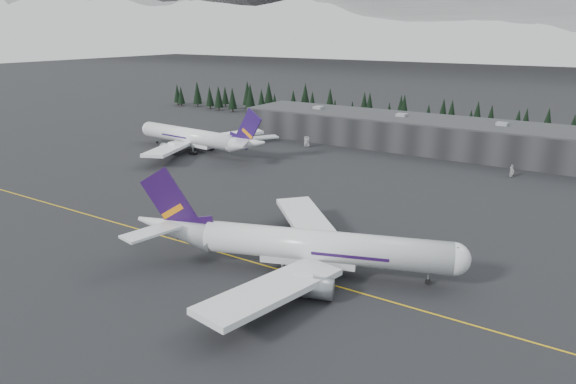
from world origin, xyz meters
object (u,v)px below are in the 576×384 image
Objects in this scene: terminal at (424,133)px; jet_parked at (199,138)px; jet_main at (295,245)px; gse_vehicle_a at (307,145)px; gse_vehicle_b at (512,175)px.

jet_parked reaches higher than terminal.
jet_main reaches higher than jet_parked.
terminal is at bearing 77.70° from jet_main.
jet_parked reaches higher than gse_vehicle_a.
terminal is 92.55m from jet_parked.
jet_main is at bearing -83.33° from terminal.
gse_vehicle_a is (32.23, 31.26, -5.07)m from jet_parked.
terminal reaches higher than gse_vehicle_b.
jet_main reaches higher than gse_vehicle_b.
jet_parked is (-89.19, 70.57, -0.06)m from jet_main.
jet_main is 113.73m from jet_parked.
gse_vehicle_b is (39.55, -26.35, -5.60)m from terminal.
terminal is at bearing -125.40° from gse_vehicle_b.
gse_vehicle_a is 1.11× the size of gse_vehicle_b.
jet_main is 0.98× the size of jet_parked.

